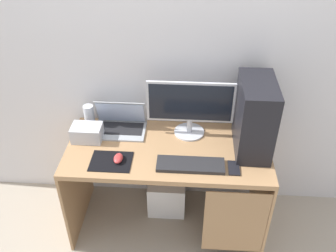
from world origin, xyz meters
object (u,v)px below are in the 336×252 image
keyboard (191,165)px  cell_phone (234,168)px  laptop (120,124)px  pc_tower (255,117)px  monitor (190,107)px  subwoofer (167,193)px  projector (87,133)px  mouse_left (118,158)px  speaker (89,116)px

keyboard → cell_phone: bearing=-1.1°
laptop → keyboard: size_ratio=0.84×
pc_tower → monitor: 0.42m
subwoofer → keyboard: bearing=-62.9°
monitor → laptop: 0.51m
pc_tower → cell_phone: pc_tower is taller
pc_tower → keyboard: (-0.39, -0.22, -0.23)m
projector → keyboard: bearing=-18.2°
monitor → keyboard: 0.40m
laptop → pc_tower: bearing=-8.8°
cell_phone → subwoofer: bearing=142.4°
pc_tower → cell_phone: size_ratio=3.68×
subwoofer → mouse_left: bearing=-132.7°
cell_phone → speaker: bearing=158.2°
mouse_left → monitor: bearing=36.2°
laptop → mouse_left: laptop is taller
monitor → laptop: monitor is taller
monitor → subwoofer: 0.81m
speaker → projector: size_ratio=0.81×
projector → cell_phone: size_ratio=1.54×
pc_tower → laptop: pc_tower is taller
laptop → keyboard: 0.61m
mouse_left → subwoofer: size_ratio=0.34×
mouse_left → projector: bearing=139.6°
laptop → mouse_left: (0.04, -0.34, -0.02)m
laptop → subwoofer: bearing=-4.9°
speaker → keyboard: size_ratio=0.39×
pc_tower → monitor: pc_tower is taller
speaker → keyboard: bearing=-28.4°
projector → subwoofer: size_ratio=0.71×
laptop → projector: laptop is taller
monitor → cell_phone: bearing=-51.0°
pc_tower → mouse_left: size_ratio=4.98×
monitor → keyboard: size_ratio=1.37×
keyboard → subwoofer: size_ratio=1.49×
keyboard → laptop: bearing=144.3°
pc_tower → keyboard: 0.50m
projector → speaker: bearing=97.1°
monitor → keyboard: monitor is taller
projector → keyboard: size_ratio=0.48×
projector → cell_phone: projector is taller
pc_tower → subwoofer: pc_tower is taller
keyboard → mouse_left: bearing=177.5°
projector → subwoofer: 0.83m
speaker → mouse_left: size_ratio=1.69×
projector → keyboard: 0.74m
laptop → speaker: size_ratio=2.18×
cell_phone → subwoofer: size_ratio=0.46×
keyboard → mouse_left: mouse_left is taller
subwoofer → pc_tower: bearing=-11.1°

